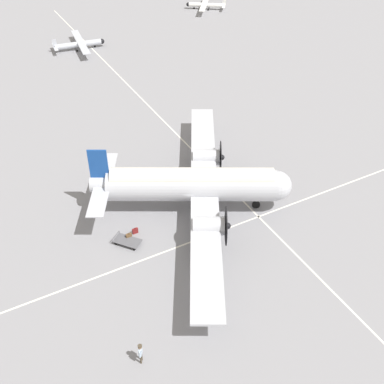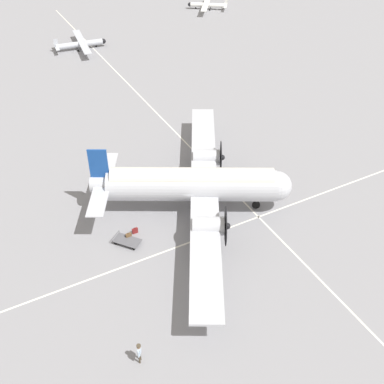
{
  "view_description": "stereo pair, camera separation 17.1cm",
  "coord_description": "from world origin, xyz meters",
  "px_view_note": "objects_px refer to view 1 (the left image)",
  "views": [
    {
      "loc": [
        -15.37,
        -28.54,
        26.93
      ],
      "look_at": [
        0.0,
        0.0,
        1.74
      ],
      "focal_mm": 45.0,
      "sensor_mm": 36.0,
      "label": 1
    },
    {
      "loc": [
        -15.22,
        -28.62,
        26.93
      ],
      "look_at": [
        0.0,
        0.0,
        1.74
      ],
      "focal_mm": 45.0,
      "sensor_mm": 36.0,
      "label": 2
    }
  ],
  "objects_px": {
    "suitcase_upright_spare": "(129,237)",
    "crew_foreground": "(140,352)",
    "light_aircraft_distant": "(80,44)",
    "light_aircraft_taxiing": "(205,5)",
    "airliner_main": "(197,184)",
    "baggage_cart": "(127,241)",
    "suitcase_near_door": "(135,231)"
  },
  "relations": [
    {
      "from": "suitcase_upright_spare",
      "to": "crew_foreground",
      "type": "bearing_deg",
      "value": -108.5
    },
    {
      "from": "light_aircraft_distant",
      "to": "light_aircraft_taxiing",
      "type": "bearing_deg",
      "value": 24.18
    },
    {
      "from": "airliner_main",
      "to": "baggage_cart",
      "type": "bearing_deg",
      "value": -141.23
    },
    {
      "from": "suitcase_near_door",
      "to": "light_aircraft_distant",
      "type": "height_order",
      "value": "light_aircraft_distant"
    },
    {
      "from": "suitcase_upright_spare",
      "to": "light_aircraft_distant",
      "type": "xyz_separation_m",
      "value": [
        9.24,
        41.25,
        0.51
      ]
    },
    {
      "from": "suitcase_upright_spare",
      "to": "baggage_cart",
      "type": "height_order",
      "value": "suitcase_upright_spare"
    },
    {
      "from": "suitcase_upright_spare",
      "to": "airliner_main",
      "type": "bearing_deg",
      "value": 7.75
    },
    {
      "from": "suitcase_near_door",
      "to": "light_aircraft_distant",
      "type": "xyz_separation_m",
      "value": [
        8.51,
        40.8,
        0.56
      ]
    },
    {
      "from": "crew_foreground",
      "to": "baggage_cart",
      "type": "distance_m",
      "value": 10.83
    },
    {
      "from": "airliner_main",
      "to": "suitcase_upright_spare",
      "type": "relative_size",
      "value": 39.15
    },
    {
      "from": "crew_foreground",
      "to": "light_aircraft_taxiing",
      "type": "xyz_separation_m",
      "value": [
        38.42,
        59.6,
        -0.25
      ]
    },
    {
      "from": "light_aircraft_taxiing",
      "to": "airliner_main",
      "type": "bearing_deg",
      "value": 95.25
    },
    {
      "from": "airliner_main",
      "to": "light_aircraft_distant",
      "type": "xyz_separation_m",
      "value": [
        2.45,
        40.33,
        -1.76
      ]
    },
    {
      "from": "suitcase_near_door",
      "to": "suitcase_upright_spare",
      "type": "relative_size",
      "value": 0.84
    },
    {
      "from": "crew_foreground",
      "to": "suitcase_upright_spare",
      "type": "bearing_deg",
      "value": 15.37
    },
    {
      "from": "suitcase_near_door",
      "to": "light_aircraft_taxiing",
      "type": "xyz_separation_m",
      "value": [
        34.12,
        48.49,
        0.54
      ]
    },
    {
      "from": "light_aircraft_taxiing",
      "to": "crew_foreground",
      "type": "bearing_deg",
      "value": 92.75
    },
    {
      "from": "baggage_cart",
      "to": "suitcase_upright_spare",
      "type": "bearing_deg",
      "value": 101.22
    },
    {
      "from": "light_aircraft_distant",
      "to": "suitcase_upright_spare",
      "type": "bearing_deg",
      "value": -95.16
    },
    {
      "from": "crew_foreground",
      "to": "baggage_cart",
      "type": "xyz_separation_m",
      "value": [
        3.27,
        10.3,
        -0.77
      ]
    },
    {
      "from": "light_aircraft_taxiing",
      "to": "suitcase_near_door",
      "type": "bearing_deg",
      "value": 90.42
    },
    {
      "from": "suitcase_near_door",
      "to": "baggage_cart",
      "type": "xyz_separation_m",
      "value": [
        -1.03,
        -0.81,
        0.02
      ]
    },
    {
      "from": "airliner_main",
      "to": "light_aircraft_taxiing",
      "type": "bearing_deg",
      "value": 88.18
    },
    {
      "from": "airliner_main",
      "to": "crew_foreground",
      "type": "distance_m",
      "value": 15.62
    },
    {
      "from": "airliner_main",
      "to": "suitcase_near_door",
      "type": "distance_m",
      "value": 6.51
    },
    {
      "from": "airliner_main",
      "to": "baggage_cart",
      "type": "distance_m",
      "value": 7.57
    },
    {
      "from": "airliner_main",
      "to": "suitcase_upright_spare",
      "type": "xyz_separation_m",
      "value": [
        -6.79,
        -0.92,
        -2.27
      ]
    },
    {
      "from": "suitcase_upright_spare",
      "to": "baggage_cart",
      "type": "distance_m",
      "value": 0.47
    },
    {
      "from": "suitcase_near_door",
      "to": "light_aircraft_taxiing",
      "type": "relative_size",
      "value": 0.07
    },
    {
      "from": "crew_foreground",
      "to": "suitcase_near_door",
      "type": "distance_m",
      "value": 11.94
    },
    {
      "from": "suitcase_upright_spare",
      "to": "light_aircraft_taxiing",
      "type": "relative_size",
      "value": 0.08
    },
    {
      "from": "airliner_main",
      "to": "baggage_cart",
      "type": "relative_size",
      "value": 10.72
    }
  ]
}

